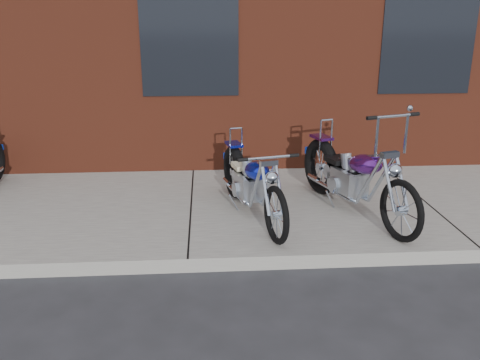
{
  "coord_description": "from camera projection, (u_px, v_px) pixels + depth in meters",
  "views": [
    {
      "loc": [
        0.2,
        -4.52,
        2.43
      ],
      "look_at": [
        0.57,
        0.8,
        0.7
      ],
      "focal_mm": 38.0,
      "sensor_mm": 36.0,
      "label": 1
    }
  ],
  "objects": [
    {
      "name": "ground",
      "position": [
        188.0,
        273.0,
        5.03
      ],
      "size": [
        120.0,
        120.0,
        0.0
      ],
      "primitive_type": "plane",
      "color": "#272729",
      "rests_on": "ground"
    },
    {
      "name": "sidewalk",
      "position": [
        191.0,
        210.0,
        6.43
      ],
      "size": [
        22.0,
        3.0,
        0.15
      ],
      "primitive_type": "cube",
      "color": "gray",
      "rests_on": "ground"
    },
    {
      "name": "chopper_purple",
      "position": [
        354.0,
        179.0,
        6.04
      ],
      "size": [
        0.88,
        2.25,
        1.31
      ],
      "rotation": [
        0.0,
        0.0,
        -1.25
      ],
      "color": "black",
      "rests_on": "sidewalk"
    },
    {
      "name": "chopper_blue",
      "position": [
        251.0,
        184.0,
        5.96
      ],
      "size": [
        0.7,
        2.11,
        0.93
      ],
      "rotation": [
        0.0,
        0.0,
        -1.34
      ],
      "color": "black",
      "rests_on": "sidewalk"
    }
  ]
}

